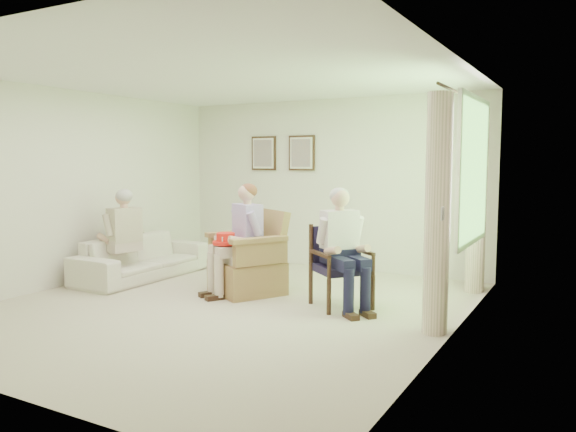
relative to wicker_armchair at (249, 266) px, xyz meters
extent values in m
plane|color=beige|center=(0.15, -0.72, -0.33)|extent=(5.50, 5.50, 0.00)
cube|color=silver|center=(0.15, 2.03, 0.97)|extent=(5.00, 0.04, 2.60)
cube|color=silver|center=(-2.35, -0.72, 0.97)|extent=(0.04, 5.50, 2.60)
cube|color=silver|center=(2.65, -0.72, 0.97)|extent=(0.04, 5.50, 2.60)
cube|color=white|center=(0.15, -0.72, 2.27)|extent=(5.00, 5.50, 0.02)
cube|color=#2D6B23|center=(2.62, 0.48, 1.22)|extent=(0.02, 1.40, 1.50)
cube|color=white|center=(2.61, 0.48, 2.00)|extent=(0.04, 1.52, 0.06)
cube|color=white|center=(2.61, 0.48, 0.44)|extent=(0.04, 1.52, 0.06)
cylinder|color=#382114|center=(2.52, 0.48, 2.02)|extent=(0.03, 2.50, 0.03)
cylinder|color=#FEE9C7|center=(2.48, -0.50, 0.82)|extent=(0.34, 0.34, 2.30)
cylinder|color=#FEE9C7|center=(2.48, 1.46, 0.82)|extent=(0.34, 0.34, 2.30)
cube|color=#382114|center=(-1.00, 2.00, 1.45)|extent=(0.45, 0.03, 0.55)
cube|color=silver|center=(-1.00, 1.98, 1.45)|extent=(0.39, 0.01, 0.49)
cube|color=tan|center=(-1.00, 1.97, 1.45)|extent=(0.33, 0.01, 0.43)
cube|color=#382114|center=(-0.30, 2.00, 1.45)|extent=(0.45, 0.03, 0.55)
cube|color=silver|center=(-0.30, 1.98, 1.45)|extent=(0.39, 0.01, 0.49)
cube|color=tan|center=(-0.30, 1.97, 1.45)|extent=(0.33, 0.01, 0.43)
cube|color=#A2854C|center=(0.00, -0.04, -0.13)|extent=(0.78, 0.76, 0.41)
cube|color=beige|center=(0.00, -0.06, 0.13)|extent=(0.60, 0.58, 0.10)
cube|color=#A2854C|center=(0.00, 0.29, 0.41)|extent=(0.72, 0.22, 0.61)
cube|color=#A2854C|center=(-0.36, -0.04, 0.23)|extent=(0.10, 0.70, 0.29)
cube|color=#A2854C|center=(0.36, -0.04, 0.23)|extent=(0.10, 0.70, 0.29)
cylinder|color=black|center=(1.04, -0.33, -0.13)|extent=(0.05, 0.05, 0.39)
cylinder|color=black|center=(1.58, -0.33, -0.13)|extent=(0.05, 0.05, 0.39)
cylinder|color=black|center=(1.04, 0.17, -0.13)|extent=(0.05, 0.05, 0.39)
cylinder|color=black|center=(1.58, 0.17, -0.13)|extent=(0.05, 0.05, 0.39)
cube|color=#1D1734|center=(1.31, -0.08, 0.11)|extent=(0.52, 0.50, 0.09)
cube|color=#1D1734|center=(1.31, 0.16, 0.35)|extent=(0.48, 0.06, 0.45)
imported|color=white|center=(-1.80, -0.01, -0.04)|extent=(2.03, 0.79, 0.59)
cube|color=beige|center=(0.00, -0.06, 0.28)|extent=(0.40, 0.26, 0.16)
cube|color=#B9A0E2|center=(0.00, -0.04, 0.56)|extent=(0.39, 0.24, 0.46)
sphere|color=#DDAD8E|center=(0.00, -0.05, 0.93)|extent=(0.21, 0.21, 0.21)
ellipsoid|color=brown|center=(0.00, -0.03, 0.96)|extent=(0.22, 0.22, 0.18)
cube|color=beige|center=(-0.10, -0.28, 0.23)|extent=(0.14, 0.44, 0.13)
cube|color=beige|center=(0.10, -0.28, 0.23)|extent=(0.14, 0.44, 0.13)
cylinder|color=beige|center=(-0.10, -0.48, -0.04)|extent=(0.12, 0.12, 0.52)
cylinder|color=beige|center=(0.10, -0.48, -0.04)|extent=(0.12, 0.12, 0.52)
cube|color=#171733|center=(1.31, -0.08, 0.26)|extent=(0.40, 0.26, 0.16)
cube|color=white|center=(1.31, -0.06, 0.54)|extent=(0.39, 0.24, 0.46)
sphere|color=#DDAD8E|center=(1.31, -0.07, 0.91)|extent=(0.21, 0.21, 0.21)
ellipsoid|color=#B7B2AD|center=(1.31, -0.05, 0.94)|extent=(0.22, 0.22, 0.18)
cube|color=#171733|center=(1.21, -0.30, 0.21)|extent=(0.14, 0.44, 0.13)
cube|color=#171733|center=(1.41, -0.30, 0.21)|extent=(0.14, 0.44, 0.13)
cylinder|color=#171733|center=(1.21, -0.50, -0.05)|extent=(0.12, 0.12, 0.49)
cylinder|color=#171733|center=(1.41, -0.50, -0.05)|extent=(0.12, 0.12, 0.49)
cube|color=beige|center=(-1.80, -0.33, 0.19)|extent=(0.42, 0.26, 0.16)
cube|color=#B9B08F|center=(-1.80, -0.31, 0.47)|extent=(0.41, 0.24, 0.46)
sphere|color=#DDAD8E|center=(-1.80, -0.32, 0.84)|extent=(0.21, 0.21, 0.21)
ellipsoid|color=#B7B2AD|center=(-1.80, -0.30, 0.86)|extent=(0.22, 0.22, 0.18)
cube|color=beige|center=(-1.90, -0.55, 0.14)|extent=(0.14, 0.44, 0.13)
cube|color=beige|center=(-1.70, -0.55, 0.14)|extent=(0.14, 0.44, 0.13)
cylinder|color=beige|center=(-1.90, -0.75, -0.09)|extent=(0.12, 0.12, 0.42)
cylinder|color=beige|center=(-1.70, -0.75, -0.09)|extent=(0.12, 0.12, 0.42)
cylinder|color=red|center=(-0.13, -0.31, 0.33)|extent=(0.32, 0.32, 0.04)
cylinder|color=red|center=(-0.13, -0.31, 0.39)|extent=(0.22, 0.22, 0.12)
cube|color=white|center=(-0.01, -0.31, 0.39)|extent=(0.04, 0.01, 0.05)
cube|color=white|center=(-0.09, -0.20, 0.39)|extent=(0.02, 0.05, 0.05)
cube|color=white|center=(-0.22, -0.24, 0.39)|extent=(0.04, 0.03, 0.05)
cube|color=white|center=(-0.22, -0.38, 0.39)|extent=(0.04, 0.03, 0.05)
cube|color=white|center=(-0.09, -0.42, 0.39)|extent=(0.02, 0.05, 0.05)
cylinder|color=tan|center=(-0.14, -0.12, -0.15)|extent=(0.48, 0.48, 0.35)
ellipsoid|color=white|center=(-0.14, -0.12, 0.07)|extent=(0.41, 0.41, 0.24)
cylinder|color=#A57F56|center=(-0.04, -0.17, 0.07)|extent=(0.18, 0.32, 0.53)
camera|label=1|loc=(3.83, -5.86, 1.33)|focal=35.00mm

